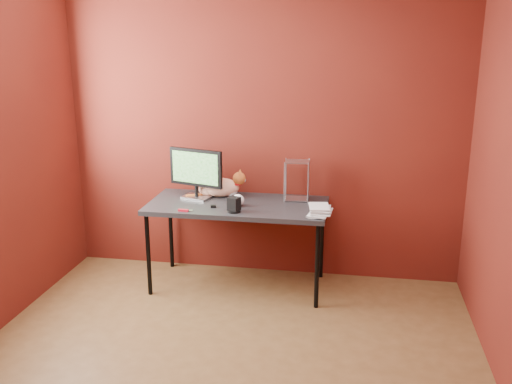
% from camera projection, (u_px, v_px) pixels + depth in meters
% --- Properties ---
extents(room, '(3.52, 3.52, 2.61)m').
position_uv_depth(room, '(214.00, 158.00, 3.28)').
color(room, brown).
rests_on(room, ground).
extents(desk, '(1.50, 0.70, 0.75)m').
position_uv_depth(desk, '(238.00, 209.00, 4.81)').
color(desk, black).
rests_on(desk, ground).
extents(monitor, '(0.49, 0.22, 0.43)m').
position_uv_depth(monitor, '(196.00, 171.00, 4.88)').
color(monitor, '#A2A2A6').
rests_on(monitor, desk).
extents(cat, '(0.51, 0.23, 0.24)m').
position_uv_depth(cat, '(220.00, 187.00, 4.98)').
color(cat, orange).
rests_on(cat, desk).
extents(skull_mug, '(0.10, 0.11, 0.10)m').
position_uv_depth(skull_mug, '(238.00, 200.00, 4.71)').
color(skull_mug, white).
rests_on(skull_mug, desk).
extents(speaker, '(0.11, 0.11, 0.12)m').
position_uv_depth(speaker, '(234.00, 205.00, 4.55)').
color(speaker, black).
rests_on(speaker, desk).
extents(book_stack, '(0.19, 0.23, 0.84)m').
position_uv_depth(book_stack, '(312.00, 162.00, 4.40)').
color(book_stack, beige).
rests_on(book_stack, desk).
extents(wire_rack, '(0.21, 0.17, 0.34)m').
position_uv_depth(wire_rack, '(297.00, 180.00, 4.86)').
color(wire_rack, '#A2A2A6').
rests_on(wire_rack, desk).
extents(pocket_knife, '(0.09, 0.03, 0.02)m').
position_uv_depth(pocket_knife, '(183.00, 210.00, 4.58)').
color(pocket_knife, '#B30D1E').
rests_on(pocket_knife, desk).
extents(black_gadget, '(0.05, 0.04, 0.02)m').
position_uv_depth(black_gadget, '(213.00, 206.00, 4.68)').
color(black_gadget, black).
rests_on(black_gadget, desk).
extents(washer, '(0.04, 0.04, 0.00)m').
position_uv_depth(washer, '(190.00, 210.00, 4.60)').
color(washer, '#A2A2A6').
rests_on(washer, desk).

